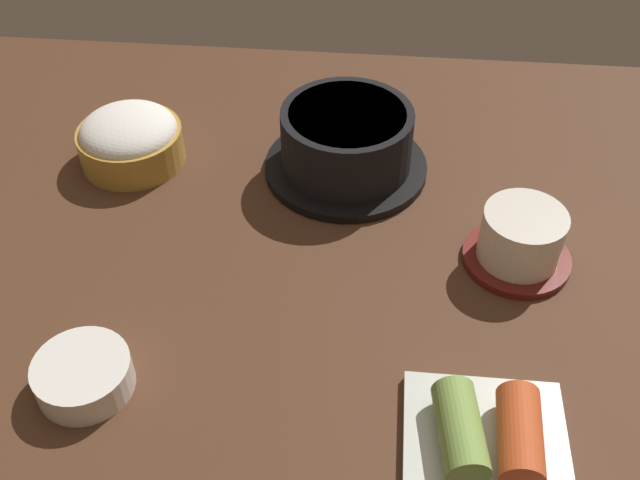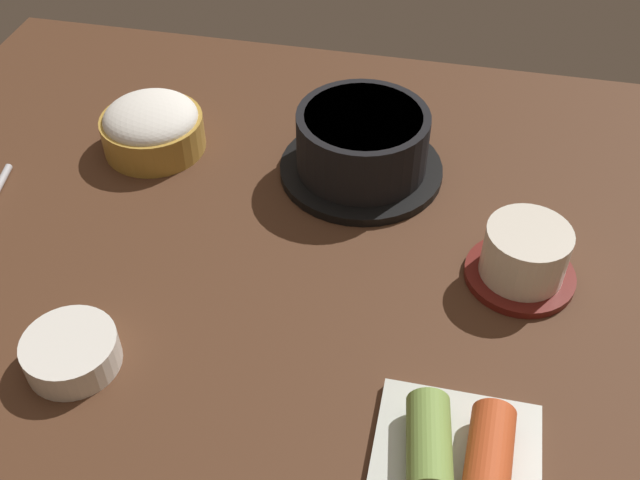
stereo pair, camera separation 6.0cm
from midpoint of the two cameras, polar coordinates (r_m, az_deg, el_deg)
dining_table at (r=75.35cm, az=1.12°, el=-1.04°), size 100.00×76.00×2.00cm
stone_pot at (r=81.34cm, az=5.35°, el=7.11°), size 17.92×17.92×7.64cm
rice_bowl at (r=86.75cm, az=-10.69°, el=8.42°), size 11.52×11.52×6.05cm
tea_cup_with_saucer at (r=72.78cm, az=17.57°, el=-1.34°), size 10.45×10.45×5.98cm
kimchi_plate at (r=59.73cm, az=13.36°, el=-15.83°), size 12.68×12.68×4.41cm
side_bowl_near at (r=66.31cm, az=-15.92°, el=-8.24°), size 8.07×8.07×2.91cm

